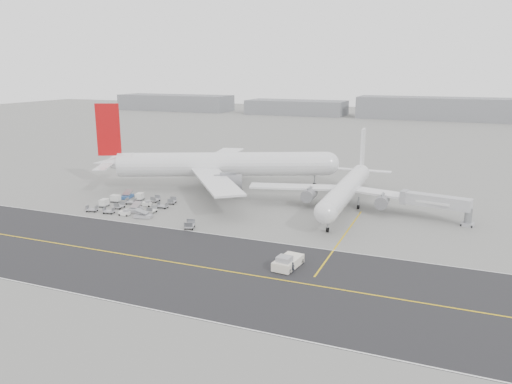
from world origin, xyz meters
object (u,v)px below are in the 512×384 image
at_px(airliner_b, 347,188).
at_px(ground_crew_a, 293,268).
at_px(pushback_tug, 288,262).
at_px(jet_bridge, 437,203).
at_px(airliner_a, 218,164).

height_order(airliner_b, ground_crew_a, airliner_b).
relative_size(airliner_b, pushback_tug, 5.61).
distance_m(pushback_tug, jet_bridge, 42.50).
bearing_deg(pushback_tug, airliner_a, 134.30).
bearing_deg(ground_crew_a, pushback_tug, 136.93).
relative_size(pushback_tug, ground_crew_a, 4.84).
bearing_deg(airliner_a, jet_bridge, -123.76).
distance_m(airliner_b, pushback_tug, 39.77).
height_order(airliner_b, pushback_tug, airliner_b).
distance_m(airliner_a, jet_bridge, 57.69).
height_order(airliner_a, pushback_tug, airliner_a).
xyz_separation_m(airliner_a, airliner_b, (36.85, -6.93, -1.87)).
height_order(airliner_b, jet_bridge, airliner_b).
bearing_deg(airliner_a, ground_crew_a, -166.43).
distance_m(airliner_a, airliner_b, 37.55).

